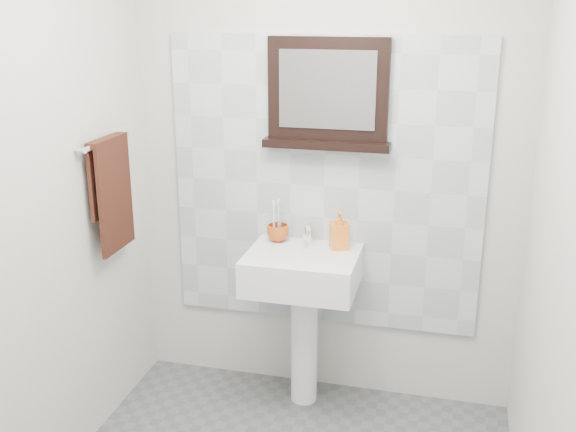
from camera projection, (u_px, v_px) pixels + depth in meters
The scene contains 12 objects.
back_wall at pixel (325, 166), 3.41m from camera, with size 2.00×0.01×2.50m, color beige.
front_wall at pixel (118, 407), 1.38m from camera, with size 2.00×0.01×2.50m, color beige.
left_wall at pixel (20, 215), 2.63m from camera, with size 0.01×2.20×2.50m, color beige.
right_wall at pixel (564, 261), 2.16m from camera, with size 0.01×2.20×2.50m, color beige.
splashback at pixel (324, 186), 3.43m from camera, with size 1.60×0.02×1.50m, color #B6C0C5.
pedestal_sink at pixel (303, 287), 3.39m from camera, with size 0.55×0.44×0.96m.
toothbrush_cup at pixel (278, 233), 3.48m from camera, with size 0.11×0.11×0.09m, color #AD4814.
toothbrushes at pixel (278, 218), 3.46m from camera, with size 0.05×0.04×0.21m.
soap_dispenser at pixel (339, 230), 3.37m from camera, with size 0.09×0.09×0.19m, color #EB4F1B.
framed_mirror at pixel (328, 96), 3.26m from camera, with size 0.63×0.11×0.54m.
towel_bar at pixel (106, 142), 3.14m from camera, with size 0.07×0.40×0.03m.
hand_towel at pixel (111, 185), 3.20m from camera, with size 0.06×0.30×0.55m.
Camera 1 is at (0.63, -2.18, 2.04)m, focal length 42.00 mm.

